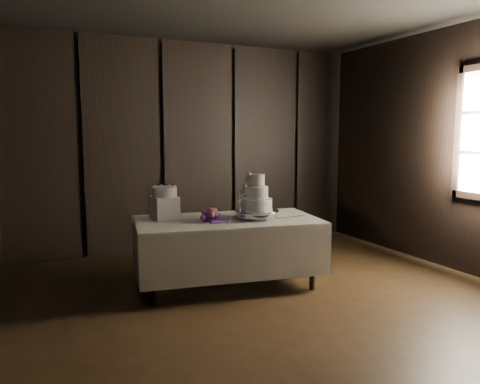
% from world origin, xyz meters
% --- Properties ---
extents(room, '(6.08, 7.08, 3.08)m').
position_xyz_m(room, '(0.00, 0.00, 1.50)').
color(room, black).
rests_on(room, ground).
extents(display_table, '(2.12, 1.31, 0.76)m').
position_xyz_m(display_table, '(0.17, 1.59, 0.42)').
color(display_table, beige).
rests_on(display_table, ground).
extents(cake_stand, '(0.53, 0.53, 0.09)m').
position_xyz_m(cake_stand, '(0.48, 1.48, 0.81)').
color(cake_stand, silver).
rests_on(cake_stand, display_table).
extents(wedding_cake, '(0.39, 0.33, 0.40)m').
position_xyz_m(wedding_cake, '(0.45, 1.47, 1.01)').
color(wedding_cake, white).
rests_on(wedding_cake, cake_stand).
extents(bouquet, '(0.31, 0.40, 0.18)m').
position_xyz_m(bouquet, '(-0.06, 1.54, 0.82)').
color(bouquet, '#B94F71').
rests_on(bouquet, display_table).
extents(box_pedestal, '(0.28, 0.28, 0.25)m').
position_xyz_m(box_pedestal, '(-0.46, 1.86, 0.89)').
color(box_pedestal, white).
rests_on(box_pedestal, display_table).
extents(small_cake, '(0.33, 0.33, 0.11)m').
position_xyz_m(small_cake, '(-0.46, 1.86, 1.06)').
color(small_cake, white).
rests_on(small_cake, box_pedestal).
extents(cake_knife, '(0.37, 0.04, 0.01)m').
position_xyz_m(cake_knife, '(0.79, 1.38, 0.77)').
color(cake_knife, silver).
rests_on(cake_knife, display_table).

